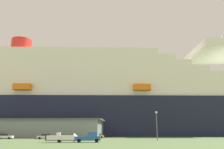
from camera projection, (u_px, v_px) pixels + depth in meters
The scene contains 10 objects.
ground_plane at pixel (96, 138), 96.32m from camera, with size 600.00×600.00×0.00m, color #567042.
cruise_ship at pixel (83, 101), 126.59m from camera, with size 279.60×33.92×58.50m.
terminal_building at pixel (33, 129), 93.86m from camera, with size 56.73×24.25×6.89m.
pickup_truck at pixel (89, 137), 52.63m from camera, with size 5.71×2.56×2.20m.
small_boat_on_trailer at pixel (65, 138), 52.19m from camera, with size 8.19×2.52×2.15m.
street_lamp at pixel (157, 121), 65.48m from camera, with size 0.56×0.56×7.67m.
parked_car_yellow_taxi at pixel (98, 136), 88.50m from camera, with size 4.47×2.12×1.58m.
parked_car_red_hatchback at pixel (0, 136), 83.12m from camera, with size 4.42×2.08×1.58m.
parked_car_silver_sedan at pixel (45, 136), 76.16m from camera, with size 4.89×2.39×1.58m.
parked_car_white_van at pixel (5, 136), 76.87m from camera, with size 4.75×2.18×1.58m.
Camera 1 is at (4.01, -69.64, 2.24)m, focal length 38.81 mm.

